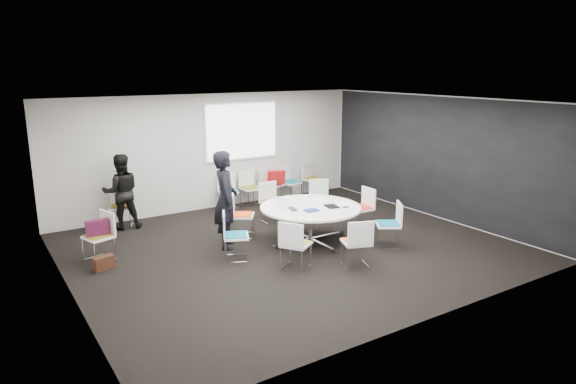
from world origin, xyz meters
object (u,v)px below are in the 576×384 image
chair_ring_h (388,233)px  maroon_bag (97,228)px  conference_table (310,217)px  cup (300,199)px  chair_ring_d (242,223)px  laptop (295,209)px  chair_ring_a (361,216)px  person_back (121,192)px  chair_back_b (251,195)px  chair_person_back (121,214)px  chair_spare_left (100,246)px  chair_back_c (272,192)px  chair_ring_f (295,254)px  person_main (225,200)px  chair_ring_b (321,206)px  brown_bag (104,263)px  chair_ring_c (272,210)px  chair_back_a (228,198)px  chair_ring_e (235,245)px  chair_ring_g (356,252)px  chair_back_e (313,185)px  chair_back_d (290,189)px

chair_ring_h → maroon_bag: (-4.92, 2.28, 0.34)m
conference_table → cup: 0.52m
chair_ring_d → laptop: 1.29m
chair_ring_a → person_back: (-4.34, 2.78, 0.54)m
chair_back_b → chair_person_back: size_ratio=1.00×
chair_spare_left → chair_back_c: bearing=-86.7°
chair_ring_f → person_main: (-0.50, 1.67, 0.67)m
chair_ring_b → brown_bag: bearing=27.9°
chair_back_b → chair_back_c: size_ratio=1.00×
chair_back_b → chair_spare_left: (-4.11, -1.84, 0.00)m
chair_ring_c → chair_ring_h: bearing=112.0°
conference_table → chair_ring_b: 1.73m
chair_back_a → person_back: size_ratio=0.54×
chair_back_a → chair_ring_e: bearing=81.7°
chair_ring_a → chair_person_back: size_ratio=1.00×
chair_ring_e → chair_ring_h: size_ratio=1.00×
chair_ring_b → person_main: person_main is taller
chair_ring_f → chair_ring_g: size_ratio=1.00×
chair_ring_h → chair_back_c: 4.13m
maroon_bag → brown_bag: bearing=-95.8°
chair_ring_h → chair_back_e: same height
chair_spare_left → chair_back_d: bearing=-88.7°
chair_back_b → maroon_bag: (-4.13, -1.85, 0.34)m
chair_ring_h → chair_back_d: bearing=27.4°
chair_ring_f → chair_back_a: (0.74, 4.12, 0.00)m
conference_table → chair_back_a: size_ratio=2.27×
chair_ring_e → maroon_bag: chair_ring_e is taller
chair_ring_e → chair_ring_g: bearing=72.7°
conference_table → chair_back_b: size_ratio=2.27×
chair_back_c → chair_person_back: 3.85m
chair_ring_a → chair_ring_d: same height
chair_ring_b → maroon_bag: (-4.98, -0.03, 0.34)m
laptop → chair_back_c: bearing=-8.5°
person_back → laptop: (2.53, -2.91, -0.08)m
chair_ring_e → chair_back_e: 5.08m
chair_back_c → chair_back_e: 1.32m
chair_back_d → chair_ring_h: bearing=69.1°
brown_bag → chair_ring_g: bearing=-30.9°
chair_ring_h → chair_back_c: bearing=35.4°
chair_ring_d → brown_bag: bearing=-49.9°
person_main → laptop: person_main is taller
chair_ring_a → laptop: bearing=97.8°
chair_ring_c → brown_bag: bearing=13.1°
chair_back_b → person_back: size_ratio=0.54×
laptop → maroon_bag: bearing=84.9°
maroon_bag → chair_person_back: bearing=64.1°
chair_ring_e → chair_ring_h: bearing=95.5°
chair_back_c → chair_spare_left: size_ratio=1.00×
chair_ring_a → chair_spare_left: bearing=81.5°
chair_spare_left → chair_person_back: size_ratio=1.00×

